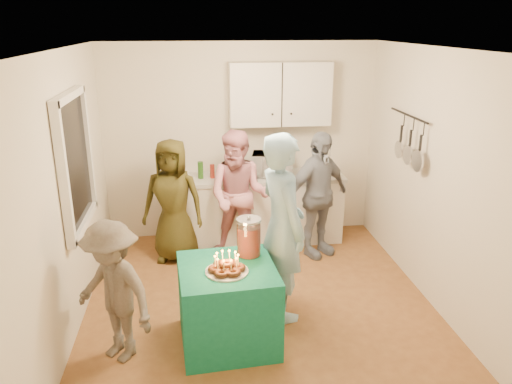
{
  "coord_description": "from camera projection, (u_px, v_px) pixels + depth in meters",
  "views": [
    {
      "loc": [
        -0.62,
        -4.51,
        2.83
      ],
      "look_at": [
        0.0,
        0.35,
        1.15
      ],
      "focal_mm": 35.0,
      "sensor_mm": 36.0,
      "label": 1
    }
  ],
  "objects": [
    {
      "name": "floor",
      "position": [
        260.0,
        306.0,
        5.22
      ],
      "size": [
        4.0,
        4.0,
        0.0
      ],
      "primitive_type": "plane",
      "color": "brown",
      "rests_on": "ground"
    },
    {
      "name": "punch_jar",
      "position": [
        249.0,
        238.0,
        4.61
      ],
      "size": [
        0.22,
        0.22,
        0.34
      ],
      "primitive_type": "cylinder",
      "color": "red",
      "rests_on": "party_table"
    },
    {
      "name": "pot_rack",
      "position": [
        405.0,
        138.0,
        5.57
      ],
      "size": [
        0.12,
        1.0,
        0.6
      ],
      "primitive_type": "cube",
      "color": "black",
      "rests_on": "right_wall"
    },
    {
      "name": "child_near_left",
      "position": [
        114.0,
        292.0,
        4.24
      ],
      "size": [
        0.95,
        0.9,
        1.29
      ],
      "primitive_type": "imported",
      "rotation": [
        0.0,
        0.0,
        -0.69
      ],
      "color": "#524942",
      "rests_on": "floor"
    },
    {
      "name": "back_wall",
      "position": [
        241.0,
        142.0,
        6.68
      ],
      "size": [
        3.6,
        3.6,
        0.0
      ],
      "primitive_type": "plane",
      "color": "silver",
      "rests_on": "floor"
    },
    {
      "name": "party_table",
      "position": [
        228.0,
        305.0,
        4.55
      ],
      "size": [
        0.91,
        0.91,
        0.76
      ],
      "primitive_type": "cube",
      "rotation": [
        0.0,
        0.0,
        0.07
      ],
      "color": "#106D4E",
      "rests_on": "floor"
    },
    {
      "name": "right_wall",
      "position": [
        438.0,
        182.0,
        5.02
      ],
      "size": [
        4.0,
        4.0,
        0.0
      ],
      "primitive_type": "plane",
      "color": "silver",
      "rests_on": "floor"
    },
    {
      "name": "microwave",
      "position": [
        273.0,
        164.0,
        6.52
      ],
      "size": [
        0.59,
        0.46,
        0.3
      ],
      "primitive_type": "imported",
      "rotation": [
        0.0,
        0.0,
        -0.2
      ],
      "color": "white",
      "rests_on": "countertop"
    },
    {
      "name": "left_wall",
      "position": [
        67.0,
        197.0,
        4.59
      ],
      "size": [
        4.0,
        4.0,
        0.0
      ],
      "primitive_type": "plane",
      "color": "silver",
      "rests_on": "floor"
    },
    {
      "name": "donut_cake",
      "position": [
        227.0,
        263.0,
        4.31
      ],
      "size": [
        0.38,
        0.38,
        0.18
      ],
      "primitive_type": null,
      "color": "#381C0C",
      "rests_on": "party_table"
    },
    {
      "name": "countertop",
      "position": [
        258.0,
        178.0,
        6.56
      ],
      "size": [
        2.24,
        0.62,
        0.05
      ],
      "primitive_type": "cube",
      "color": "beige",
      "rests_on": "counter"
    },
    {
      "name": "woman_back_center",
      "position": [
        239.0,
        196.0,
        6.08
      ],
      "size": [
        0.94,
        0.83,
        1.62
      ],
      "primitive_type": "imported",
      "rotation": [
        0.0,
        0.0,
        -0.32
      ],
      "color": "#D77090",
      "rests_on": "floor"
    },
    {
      "name": "window_night",
      "position": [
        74.0,
        162.0,
        4.79
      ],
      "size": [
        0.04,
        1.0,
        1.2
      ],
      "primitive_type": "cube",
      "color": "black",
      "rests_on": "left_wall"
    },
    {
      "name": "ceiling",
      "position": [
        261.0,
        49.0,
        4.38
      ],
      "size": [
        4.0,
        4.0,
        0.0
      ],
      "primitive_type": "plane",
      "color": "white",
      "rests_on": "floor"
    },
    {
      "name": "woman_back_left",
      "position": [
        173.0,
        201.0,
        6.05
      ],
      "size": [
        0.84,
        0.65,
        1.53
      ],
      "primitive_type": "imported",
      "rotation": [
        0.0,
        0.0,
        -0.24
      ],
      "color": "brown",
      "rests_on": "floor"
    },
    {
      "name": "counter",
      "position": [
        258.0,
        210.0,
        6.7
      ],
      "size": [
        2.2,
        0.58,
        0.86
      ],
      "primitive_type": "cube",
      "color": "white",
      "rests_on": "floor"
    },
    {
      "name": "upper_cabinet",
      "position": [
        280.0,
        94.0,
        6.39
      ],
      "size": [
        1.3,
        0.3,
        0.8
      ],
      "primitive_type": "cube",
      "color": "white",
      "rests_on": "back_wall"
    },
    {
      "name": "woman_back_right",
      "position": [
        318.0,
        195.0,
        6.16
      ],
      "size": [
        1.01,
        0.79,
        1.59
      ],
      "primitive_type": "imported",
      "rotation": [
        0.0,
        0.0,
        0.51
      ],
      "color": "#0F1A34",
      "rests_on": "floor"
    },
    {
      "name": "man_birthday",
      "position": [
        282.0,
        227.0,
        4.83
      ],
      "size": [
        0.62,
        0.78,
        1.87
      ],
      "primitive_type": "imported",
      "rotation": [
        0.0,
        0.0,
        1.85
      ],
      "color": "#99C6DF",
      "rests_on": "floor"
    }
  ]
}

